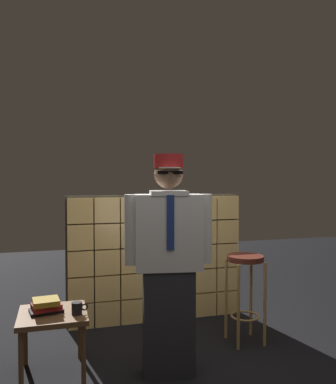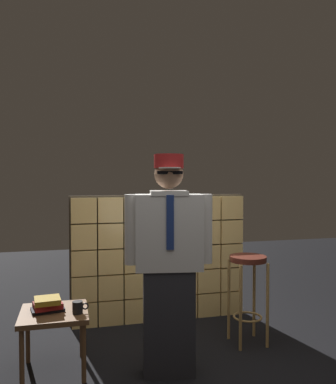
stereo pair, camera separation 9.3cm
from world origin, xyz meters
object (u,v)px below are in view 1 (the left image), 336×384
standing_person (169,260)px  book_stack (46,306)px  side_table (53,320)px  bar_stool (245,278)px  coffee_mug (77,308)px

standing_person → book_stack: size_ratio=6.33×
side_table → standing_person: bearing=-16.3°
standing_person → side_table: size_ratio=3.32×
bar_stool → side_table: bar_stool is taller
bar_stool → side_table: bearing=-175.8°
standing_person → book_stack: 1.02m
bar_stool → coffee_mug: (-1.55, -0.22, -0.07)m
bar_stool → book_stack: size_ratio=3.00×
book_stack → coffee_mug: bearing=-24.8°
side_table → book_stack: book_stack is taller
bar_stool → book_stack: 1.78m
standing_person → side_table: bearing=173.2°
standing_person → bar_stool: bearing=33.5°
book_stack → standing_person: bearing=-16.0°
bar_stool → book_stack: bar_stool is taller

